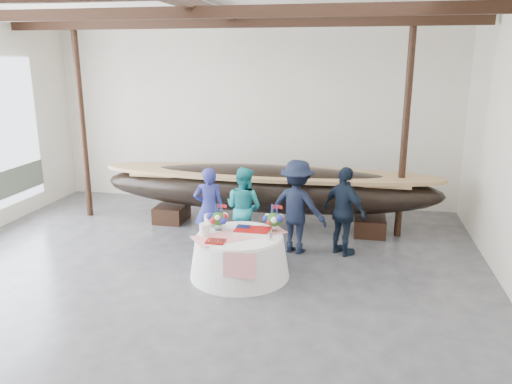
# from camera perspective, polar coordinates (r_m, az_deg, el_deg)

# --- Properties ---
(floor) EXTENTS (10.00, 12.00, 0.01)m
(floor) POSITION_cam_1_polar(r_m,az_deg,el_deg) (7.55, -10.09, -13.54)
(floor) COLOR #3D3D42
(floor) RESTS_ON ground
(wall_back) EXTENTS (10.00, 0.02, 4.50)m
(wall_back) POSITION_cam_1_polar(r_m,az_deg,el_deg) (12.47, -0.46, 8.94)
(wall_back) COLOR silver
(wall_back) RESTS_ON ground
(pavilion_structure) EXTENTS (9.80, 11.76, 4.50)m
(pavilion_structure) POSITION_cam_1_polar(r_m,az_deg,el_deg) (7.33, -9.45, 18.13)
(pavilion_structure) COLOR black
(pavilion_structure) RESTS_ON ground
(longboat_display) EXTENTS (7.33, 1.47, 1.37)m
(longboat_display) POSITION_cam_1_polar(r_m,az_deg,el_deg) (10.72, 1.28, 0.45)
(longboat_display) COLOR black
(longboat_display) RESTS_ON ground
(banquet_table) EXTENTS (1.69, 1.69, 0.73)m
(banquet_table) POSITION_cam_1_polar(r_m,az_deg,el_deg) (8.50, -1.88, -7.21)
(banquet_table) COLOR white
(banquet_table) RESTS_ON ground
(tabletop_items) EXTENTS (1.57, 1.39, 0.40)m
(tabletop_items) POSITION_cam_1_polar(r_m,az_deg,el_deg) (8.48, -1.66, -3.56)
(tabletop_items) COLOR red
(tabletop_items) RESTS_ON banquet_table
(guest_woman_blue) EXTENTS (0.67, 0.55, 1.60)m
(guest_woman_blue) POSITION_cam_1_polar(r_m,az_deg,el_deg) (9.62, -5.40, -1.84)
(guest_woman_blue) COLOR navy
(guest_woman_blue) RESTS_ON ground
(guest_woman_teal) EXTENTS (0.95, 0.85, 1.60)m
(guest_woman_teal) POSITION_cam_1_polar(r_m,az_deg,el_deg) (9.60, -1.43, -1.80)
(guest_woman_teal) COLOR teal
(guest_woman_teal) RESTS_ON ground
(guest_man_left) EXTENTS (1.28, 0.94, 1.78)m
(guest_man_left) POSITION_cam_1_polar(r_m,az_deg,el_deg) (9.37, 4.69, -1.69)
(guest_man_left) COLOR black
(guest_man_left) RESTS_ON ground
(guest_man_right) EXTENTS (1.02, 0.95, 1.68)m
(guest_man_right) POSITION_cam_1_polar(r_m,az_deg,el_deg) (9.36, 10.07, -2.22)
(guest_man_right) COLOR black
(guest_man_right) RESTS_ON ground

